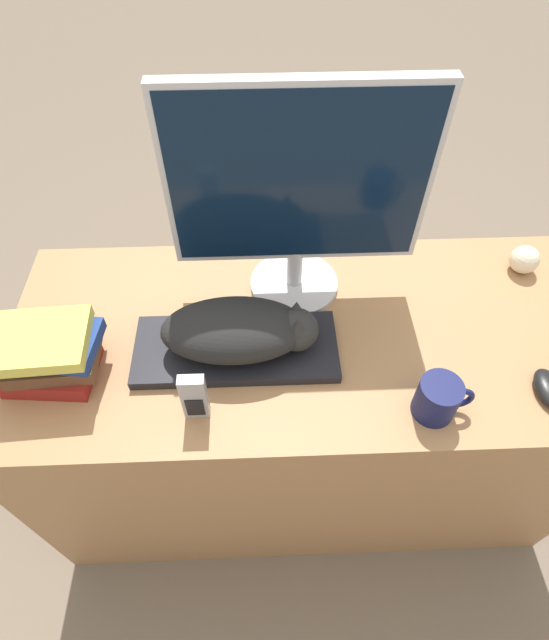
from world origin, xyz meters
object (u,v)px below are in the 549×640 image
(phone, at_px, (194,397))
(book_stack, at_px, (47,353))
(keyboard, at_px, (236,349))
(cat, at_px, (243,330))
(baseball, at_px, (524,259))
(coffee_mug, at_px, (438,399))
(monitor, at_px, (298,190))

(phone, bearing_deg, book_stack, 160.17)
(keyboard, bearing_deg, phone, -116.97)
(phone, bearing_deg, cat, 57.74)
(cat, xyz_separation_m, book_stack, (-0.40, -0.04, -0.01))
(book_stack, bearing_deg, keyboard, 5.76)
(cat, relative_size, baseball, 4.70)
(keyboard, relative_size, baseball, 6.28)
(coffee_mug, xyz_separation_m, phone, (-0.48, 0.01, 0.02))
(keyboard, height_order, phone, phone)
(cat, bearing_deg, coffee_mug, -22.81)
(phone, relative_size, book_stack, 0.55)
(coffee_mug, distance_m, phone, 0.48)
(coffee_mug, bearing_deg, monitor, 126.38)
(keyboard, height_order, book_stack, book_stack)
(cat, xyz_separation_m, monitor, (0.12, 0.19, 0.21))
(book_stack, bearing_deg, baseball, 13.71)
(book_stack, bearing_deg, monitor, 23.88)
(monitor, bearing_deg, book_stack, -156.12)
(coffee_mug, xyz_separation_m, book_stack, (-0.78, 0.12, 0.03))
(keyboard, xyz_separation_m, monitor, (0.14, 0.19, 0.27))
(coffee_mug, distance_m, book_stack, 0.79)
(coffee_mug, bearing_deg, baseball, 51.02)
(cat, relative_size, coffee_mug, 2.85)
(keyboard, distance_m, coffee_mug, 0.43)
(baseball, distance_m, book_stack, 1.13)
(baseball, height_order, book_stack, book_stack)
(book_stack, bearing_deg, coffee_mug, -8.87)
(coffee_mug, height_order, baseball, coffee_mug)
(coffee_mug, relative_size, phone, 0.92)
(monitor, bearing_deg, coffee_mug, -53.62)
(coffee_mug, bearing_deg, phone, 178.61)
(cat, bearing_deg, book_stack, -174.50)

